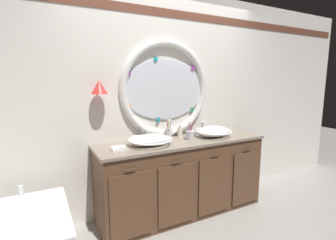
% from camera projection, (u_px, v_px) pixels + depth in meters
% --- Properties ---
extents(ground_plane, '(14.00, 14.00, 0.00)m').
position_uv_depth(ground_plane, '(191.00, 223.00, 2.76)').
color(ground_plane, gray).
extents(back_wall_assembly, '(6.40, 0.26, 2.60)m').
position_uv_depth(back_wall_assembly, '(166.00, 100.00, 3.05)').
color(back_wall_assembly, silver).
rests_on(back_wall_assembly, ground_plane).
extents(vanity_counter, '(2.00, 0.60, 0.88)m').
position_uv_depth(vanity_counter, '(182.00, 176.00, 2.94)').
color(vanity_counter, brown).
rests_on(vanity_counter, ground_plane).
extents(sink_basin_left, '(0.46, 0.46, 0.11)m').
position_uv_depth(sink_basin_left, '(150.00, 140.00, 2.64)').
color(sink_basin_left, white).
rests_on(sink_basin_left, vanity_counter).
extents(sink_basin_right, '(0.44, 0.44, 0.13)m').
position_uv_depth(sink_basin_right, '(213.00, 131.00, 3.03)').
color(sink_basin_right, white).
rests_on(sink_basin_right, vanity_counter).
extents(faucet_set_left, '(0.22, 0.12, 0.17)m').
position_uv_depth(faucet_set_left, '(142.00, 135.00, 2.84)').
color(faucet_set_left, silver).
rests_on(faucet_set_left, vanity_counter).
extents(faucet_set_right, '(0.23, 0.12, 0.16)m').
position_uv_depth(faucet_set_right, '(202.00, 128.00, 3.23)').
color(faucet_set_right, silver).
rests_on(faucet_set_right, vanity_counter).
extents(toothbrush_holder_left, '(0.09, 0.09, 0.22)m').
position_uv_depth(toothbrush_holder_left, '(169.00, 132.00, 2.99)').
color(toothbrush_holder_left, silver).
rests_on(toothbrush_holder_left, vanity_counter).
extents(toothbrush_holder_right, '(0.09, 0.09, 0.21)m').
position_uv_depth(toothbrush_holder_right, '(190.00, 135.00, 2.88)').
color(toothbrush_holder_right, silver).
rests_on(toothbrush_holder_right, vanity_counter).
extents(soap_dispenser, '(0.06, 0.07, 0.15)m').
position_uv_depth(soap_dispenser, '(180.00, 131.00, 3.03)').
color(soap_dispenser, '#EFE5C6').
rests_on(soap_dispenser, vanity_counter).
extents(folded_hand_towel, '(0.14, 0.12, 0.04)m').
position_uv_depth(folded_hand_towel, '(118.00, 149.00, 2.45)').
color(folded_hand_towel, white).
rests_on(folded_hand_towel, vanity_counter).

